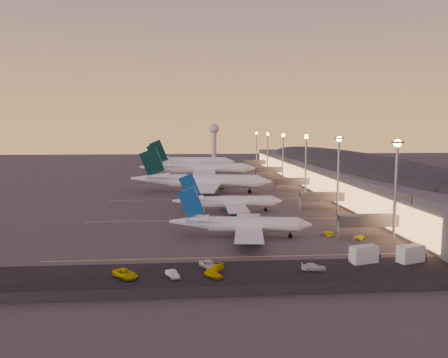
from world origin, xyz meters
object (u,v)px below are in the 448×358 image
(service_van_b, at_px, (214,274))
(radar_tower, at_px, (214,136))
(airliner_wide_far, at_px, (189,162))
(catering_truck_a, at_px, (365,255))
(service_van_e, at_px, (314,267))
(airliner_narrow_north, at_px, (228,202))
(baggage_tug_a, at_px, (327,234))
(baggage_tug_b, at_px, (358,238))
(airliner_wide_near, at_px, (201,181))
(airliner_wide_mid, at_px, (198,169))
(service_van_a, at_px, (173,274))
(airliner_narrow_south, at_px, (241,224))
(catering_truck_b, at_px, (412,254))
(service_van_d, at_px, (215,269))
(service_van_c, at_px, (209,265))
(service_van_f, at_px, (125,274))

(service_van_b, bearing_deg, radar_tower, 48.51)
(airliner_wide_far, relative_size, catering_truck_a, 9.37)
(airliner_wide_far, bearing_deg, service_van_e, -73.73)
(airliner_narrow_north, distance_m, service_van_e, 64.12)
(baggage_tug_a, xyz_separation_m, service_van_b, (-31.98, -30.50, 0.25))
(baggage_tug_b, xyz_separation_m, service_van_e, (-18.01, -22.47, 0.23))
(airliner_wide_near, relative_size, airliner_wide_mid, 0.95)
(airliner_narrow_north, relative_size, service_van_a, 8.82)
(airliner_narrow_south, bearing_deg, baggage_tug_b, -3.38)
(radar_tower, bearing_deg, baggage_tug_a, -87.26)
(service_van_a, distance_m, service_van_b, 7.86)
(catering_truck_b, bearing_deg, baggage_tug_a, 96.13)
(service_van_b, bearing_deg, airliner_narrow_south, 35.78)
(service_van_b, bearing_deg, service_van_d, 43.23)
(service_van_c, bearing_deg, airliner_wide_mid, 66.62)
(radar_tower, distance_m, catering_truck_a, 312.01)
(radar_tower, bearing_deg, airliner_narrow_south, -91.87)
(service_van_e, bearing_deg, service_van_a, 99.77)
(airliner_wide_far, xyz_separation_m, baggage_tug_b, (43.09, -199.95, -4.82))
(service_van_b, bearing_deg, airliner_wide_far, 52.99)
(catering_truck_a, bearing_deg, airliner_narrow_south, 119.72)
(airliner_wide_near, bearing_deg, airliner_narrow_north, -70.41)
(catering_truck_b, relative_size, service_van_f, 1.19)
(radar_tower, height_order, service_van_e, radar_tower)
(airliner_narrow_south, height_order, airliner_wide_near, airliner_wide_near)
(airliner_wide_mid, distance_m, service_van_a, 168.59)
(service_van_d, height_order, service_van_f, service_van_f)
(airliner_wide_mid, xyz_separation_m, catering_truck_b, (42.49, -162.24, -3.79))
(service_van_c, bearing_deg, catering_truck_a, -20.54)
(catering_truck_a, bearing_deg, service_van_a, 173.28)
(airliner_wide_far, height_order, baggage_tug_b, airliner_wide_far)
(radar_tower, bearing_deg, service_van_d, -93.22)
(airliner_narrow_south, distance_m, baggage_tug_a, 23.35)
(service_van_b, bearing_deg, baggage_tug_a, 5.43)
(airliner_wide_far, distance_m, service_van_c, 219.53)
(service_van_a, bearing_deg, catering_truck_a, -14.93)
(airliner_narrow_south, xyz_separation_m, service_van_f, (-25.67, -29.33, -2.66))
(catering_truck_b, distance_m, service_van_c, 43.57)
(airliner_narrow_south, height_order, airliner_wide_mid, airliner_wide_mid)
(baggage_tug_a, distance_m, service_van_b, 44.19)
(service_van_c, xyz_separation_m, service_van_f, (-16.28, -4.22, 0.03))
(airliner_wide_far, xyz_separation_m, catering_truck_b, (47.70, -218.27, -3.63))
(baggage_tug_b, distance_m, service_van_f, 60.10)
(airliner_narrow_south, height_order, service_van_f, airliner_narrow_south)
(airliner_wide_mid, bearing_deg, service_van_c, -87.82)
(catering_truck_a, xyz_separation_m, service_van_e, (-12.40, -4.41, -0.97))
(airliner_narrow_north, distance_m, catering_truck_a, 63.37)
(airliner_narrow_south, relative_size, airliner_wide_far, 0.58)
(service_van_b, relative_size, service_van_c, 0.74)
(radar_tower, xyz_separation_m, catering_truck_a, (14.54, -311.01, -20.18))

